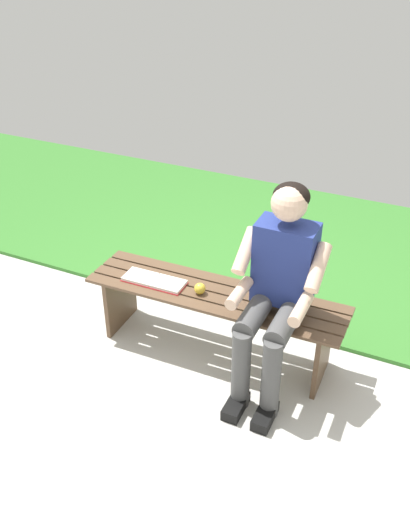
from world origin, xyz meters
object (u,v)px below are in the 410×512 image
object	(u,v)px
person_seated	(277,286)
apple	(200,289)
bench_near	(215,307)
book_open	(154,281)

from	to	relation	value
person_seated	apple	world-z (taller)	person_seated
apple	bench_near	bearing A→B (deg)	-150.46
person_seated	book_open	world-z (taller)	person_seated
person_seated	book_open	xyz separation A→B (m)	(0.83, -0.04, -0.23)
bench_near	apple	world-z (taller)	apple
apple	book_open	world-z (taller)	apple
bench_near	apple	size ratio (longest dim) A/B	23.08
bench_near	book_open	world-z (taller)	book_open
bench_near	apple	distance (m)	0.18
person_seated	apple	bearing A→B (deg)	-6.09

